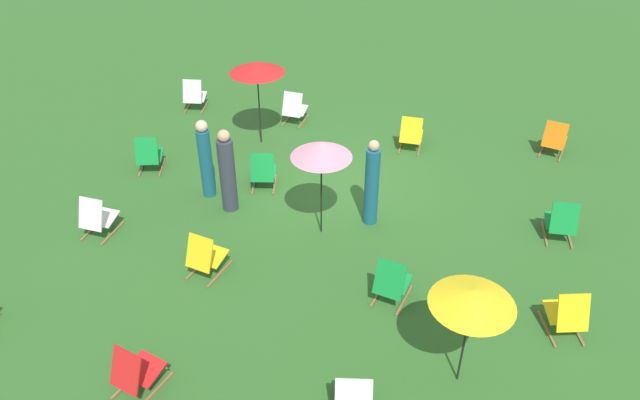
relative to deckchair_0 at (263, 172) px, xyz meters
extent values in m
plane|color=#2D6026|center=(-1.46, -0.31, -0.37)|extent=(40.00, 40.00, 0.00)
cube|color=olive|center=(-0.20, -0.10, -0.35)|extent=(0.21, 0.75, 0.04)
cube|color=olive|center=(0.23, 0.00, -0.35)|extent=(0.21, 0.75, 0.04)
cube|color=#148C38|center=(0.04, -0.15, -0.10)|extent=(0.57, 0.53, 0.13)
cube|color=#148C38|center=(-0.03, 0.14, 0.18)|extent=(0.52, 0.35, 0.57)
cylinder|color=olive|center=(0.08, -0.34, -0.17)|extent=(0.43, 0.13, 0.03)
cube|color=olive|center=(-6.10, 0.19, -0.35)|extent=(0.10, 0.76, 0.04)
cube|color=olive|center=(-5.66, 0.23, -0.35)|extent=(0.10, 0.76, 0.04)
cube|color=#148C38|center=(-5.87, 0.11, -0.10)|extent=(0.52, 0.47, 0.13)
cube|color=#148C38|center=(-5.90, 0.40, 0.18)|extent=(0.50, 0.29, 0.57)
cylinder|color=olive|center=(-5.86, -0.09, -0.17)|extent=(0.44, 0.07, 0.03)
cube|color=olive|center=(-0.18, 2.84, -0.35)|extent=(0.18, 0.75, 0.04)
cube|color=olive|center=(0.25, 2.75, -0.35)|extent=(0.18, 0.75, 0.04)
cube|color=yellow|center=(0.01, 2.70, -0.10)|extent=(0.55, 0.52, 0.13)
cube|color=yellow|center=(0.07, 2.99, 0.18)|extent=(0.52, 0.34, 0.57)
cylinder|color=olive|center=(-0.02, 2.50, -0.17)|extent=(0.44, 0.11, 0.03)
cube|color=olive|center=(2.44, -0.13, -0.35)|extent=(0.26, 0.74, 0.04)
cube|color=olive|center=(2.86, 0.01, -0.35)|extent=(0.26, 0.74, 0.04)
cube|color=#148C38|center=(2.68, -0.16, -0.10)|extent=(0.59, 0.56, 0.13)
cube|color=#148C38|center=(2.59, 0.13, 0.18)|extent=(0.53, 0.38, 0.57)
cylinder|color=olive|center=(2.74, -0.35, -0.17)|extent=(0.43, 0.16, 0.03)
cube|color=olive|center=(-6.17, -3.00, -0.35)|extent=(0.20, 0.75, 0.04)
cube|color=olive|center=(-5.74, -3.10, -0.35)|extent=(0.20, 0.75, 0.04)
cube|color=orange|center=(-5.98, -3.14, -0.10)|extent=(0.56, 0.53, 0.13)
cube|color=orange|center=(-5.91, -2.85, 0.18)|extent=(0.52, 0.35, 0.57)
cylinder|color=olive|center=(-6.02, -3.34, -0.17)|extent=(0.44, 0.12, 0.03)
cube|color=olive|center=(-2.99, -2.46, -0.35)|extent=(0.04, 0.76, 0.04)
cube|color=olive|center=(-2.55, -2.46, -0.35)|extent=(0.04, 0.76, 0.04)
cube|color=yellow|center=(-2.76, -2.56, -0.10)|extent=(0.48, 0.44, 0.13)
cube|color=yellow|center=(-2.77, -2.26, 0.18)|extent=(0.48, 0.25, 0.57)
cylinder|color=olive|center=(-2.76, -2.76, -0.17)|extent=(0.44, 0.03, 0.03)
cube|color=white|center=(-2.97, 4.90, -0.10)|extent=(0.56, 0.53, 0.13)
cube|color=white|center=(-3.04, 5.19, 0.18)|extent=(0.52, 0.34, 0.57)
cylinder|color=olive|center=(-2.93, 4.71, -0.17)|extent=(0.44, 0.12, 0.03)
cube|color=olive|center=(-0.26, 5.37, -0.35)|extent=(0.22, 0.74, 0.04)
cube|color=olive|center=(0.17, 5.26, -0.35)|extent=(0.22, 0.74, 0.04)
cube|color=red|center=(-0.07, 5.22, -0.10)|extent=(0.57, 0.54, 0.13)
cube|color=red|center=(0.01, 5.51, 0.18)|extent=(0.53, 0.36, 0.57)
cylinder|color=olive|center=(-0.12, 5.03, -0.17)|extent=(0.43, 0.14, 0.03)
cube|color=olive|center=(-3.36, 2.68, -0.35)|extent=(0.18, 0.75, 0.04)
cube|color=olive|center=(-2.93, 2.59, -0.35)|extent=(0.18, 0.75, 0.04)
cube|color=#148C38|center=(-3.17, 2.53, -0.10)|extent=(0.55, 0.52, 0.13)
cube|color=#148C38|center=(-3.11, 2.83, 0.18)|extent=(0.52, 0.34, 0.57)
cylinder|color=olive|center=(-3.20, 2.34, -0.17)|extent=(0.44, 0.11, 0.03)
cube|color=olive|center=(-6.01, 2.60, -0.35)|extent=(0.26, 0.74, 0.04)
cube|color=olive|center=(-5.59, 2.73, -0.35)|extent=(0.26, 0.74, 0.04)
cube|color=yellow|center=(-5.77, 2.57, -0.10)|extent=(0.59, 0.56, 0.13)
cube|color=yellow|center=(-5.86, 2.86, 0.18)|extent=(0.53, 0.38, 0.57)
cylinder|color=olive|center=(-5.71, 2.38, -0.17)|extent=(0.43, 0.16, 0.03)
cube|color=olive|center=(2.76, -3.17, -0.35)|extent=(0.16, 0.76, 0.04)
cube|color=olive|center=(3.19, -3.10, -0.35)|extent=(0.16, 0.76, 0.04)
cube|color=white|center=(2.99, -3.23, -0.10)|extent=(0.55, 0.51, 0.13)
cube|color=white|center=(2.94, -2.94, 0.18)|extent=(0.51, 0.32, 0.57)
cylinder|color=olive|center=(3.03, -3.43, -0.17)|extent=(0.44, 0.10, 0.03)
cube|color=olive|center=(2.23, 2.29, -0.35)|extent=(0.07, 0.76, 0.04)
cube|color=olive|center=(2.67, 2.27, -0.35)|extent=(0.07, 0.76, 0.04)
cube|color=white|center=(2.44, 2.18, -0.10)|extent=(0.50, 0.45, 0.13)
cube|color=white|center=(2.45, 2.48, 0.18)|extent=(0.49, 0.27, 0.57)
cylinder|color=olive|center=(2.43, 1.98, -0.17)|extent=(0.44, 0.05, 0.03)
cube|color=olive|center=(0.01, -3.05, -0.35)|extent=(0.08, 0.76, 0.04)
cube|color=olive|center=(0.45, -3.07, -0.35)|extent=(0.08, 0.76, 0.04)
cube|color=white|center=(0.22, -3.16, -0.10)|extent=(0.50, 0.46, 0.13)
cube|color=white|center=(0.24, -2.86, 0.18)|extent=(0.49, 0.27, 0.57)
cylinder|color=olive|center=(0.21, -3.36, -0.17)|extent=(0.44, 0.05, 0.03)
cylinder|color=black|center=(-1.57, 1.20, 0.59)|extent=(0.03, 0.03, 1.91)
cone|color=pink|center=(-1.57, 1.20, 1.42)|extent=(1.09, 1.09, 0.30)
cylinder|color=black|center=(-4.32, 4.04, 0.47)|extent=(0.03, 0.03, 1.69)
cone|color=yellow|center=(-4.32, 4.04, 1.22)|extent=(1.14, 1.14, 0.24)
cylinder|color=black|center=(0.70, -1.81, 0.62)|extent=(0.03, 0.03, 1.98)
cone|color=red|center=(0.70, -1.81, 1.51)|extent=(1.24, 1.24, 0.26)
cylinder|color=#333847|center=(0.39, 0.91, 0.40)|extent=(0.40, 0.40, 1.53)
sphere|color=tan|center=(0.39, 0.91, 1.27)|extent=(0.24, 0.24, 0.24)
cylinder|color=#195972|center=(0.99, 0.57, 0.37)|extent=(0.33, 0.33, 1.47)
sphere|color=beige|center=(0.99, 0.57, 1.21)|extent=(0.24, 0.24, 0.24)
cylinder|color=#195972|center=(-2.39, 0.65, 0.43)|extent=(0.37, 0.37, 1.59)
sphere|color=tan|center=(-2.39, 0.65, 1.31)|extent=(0.20, 0.20, 0.20)
camera|label=1|loc=(-3.86, 9.96, 6.59)|focal=33.67mm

